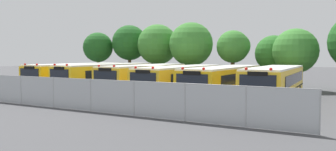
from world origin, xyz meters
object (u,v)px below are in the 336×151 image
(tree_1, at_px, (129,43))
(tree_3, at_px, (190,44))
(tree_6, at_px, (296,50))
(school_bus_5, at_px, (275,82))
(traffic_cone, at_px, (40,97))
(school_bus_1, at_px, (107,76))
(tree_4, at_px, (234,47))
(tree_0, at_px, (97,47))
(school_bus_4, at_px, (224,81))
(school_bus_3, at_px, (182,79))
(school_bus_2, at_px, (145,78))
(tree_2, at_px, (157,44))
(tree_5, at_px, (274,53))
(school_bus_0, at_px, (78,75))

(tree_1, xyz_separation_m, tree_3, (8.71, -0.73, -0.30))
(tree_3, height_order, tree_6, tree_3)
(school_bus_5, distance_m, tree_6, 9.10)
(tree_6, height_order, traffic_cone, tree_6)
(school_bus_1, height_order, tree_4, tree_4)
(tree_0, relative_size, traffic_cone, 11.32)
(school_bus_5, relative_size, tree_6, 1.94)
(school_bus_4, height_order, school_bus_5, school_bus_5)
(school_bus_3, relative_size, tree_4, 1.98)
(school_bus_4, height_order, tree_1, tree_1)
(school_bus_2, distance_m, tree_2, 11.61)
(tree_2, bearing_deg, tree_0, -170.70)
(school_bus_1, bearing_deg, tree_1, -62.74)
(school_bus_1, relative_size, tree_4, 1.94)
(tree_0, bearing_deg, school_bus_1, -45.46)
(school_bus_3, relative_size, tree_1, 1.65)
(school_bus_3, bearing_deg, tree_3, -68.16)
(school_bus_5, bearing_deg, tree_1, -28.25)
(school_bus_1, xyz_separation_m, tree_0, (-8.93, 9.07, 2.92))
(school_bus_1, xyz_separation_m, school_bus_5, (14.59, 0.23, -0.02))
(tree_0, xyz_separation_m, tree_4, (17.53, 0.80, -0.15))
(tree_0, bearing_deg, school_bus_2, -34.63)
(school_bus_1, height_order, tree_5, tree_5)
(school_bus_2, height_order, tree_1, tree_1)
(school_bus_3, distance_m, tree_4, 10.02)
(school_bus_2, bearing_deg, school_bus_0, 2.76)
(tree_2, bearing_deg, traffic_cone, -87.28)
(school_bus_0, distance_m, tree_1, 11.01)
(school_bus_4, bearing_deg, tree_0, -23.98)
(school_bus_5, bearing_deg, tree_6, -91.92)
(school_bus_0, xyz_separation_m, tree_1, (-1.48, 10.34, 3.46))
(tree_0, relative_size, tree_6, 1.07)
(school_bus_2, bearing_deg, tree_5, -130.24)
(tree_2, bearing_deg, tree_5, -0.46)
(traffic_cone, bearing_deg, tree_2, 92.72)
(tree_2, height_order, tree_5, tree_2)
(school_bus_1, distance_m, school_bus_5, 14.59)
(tree_1, distance_m, tree_6, 19.84)
(school_bus_0, bearing_deg, tree_6, -154.80)
(school_bus_4, relative_size, tree_6, 2.03)
(school_bus_1, height_order, tree_3, tree_3)
(school_bus_4, relative_size, tree_5, 2.22)
(school_bus_3, xyz_separation_m, tree_0, (-16.22, 8.73, 2.97))
(school_bus_3, height_order, tree_6, tree_6)
(school_bus_3, bearing_deg, school_bus_0, 2.34)
(school_bus_1, bearing_deg, school_bus_4, -178.33)
(tree_3, xyz_separation_m, traffic_cone, (-3.82, -16.99, -4.26))
(school_bus_1, bearing_deg, school_bus_3, -175.76)
(school_bus_5, height_order, tree_2, tree_2)
(school_bus_2, height_order, school_bus_3, school_bus_2)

